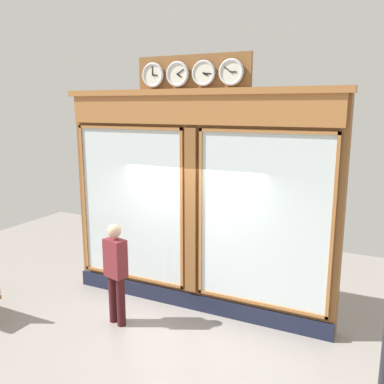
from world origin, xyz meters
name	(u,v)px	position (x,y,z in m)	size (l,w,h in m)	color
shop_facade	(195,201)	(0.00, -0.13, 1.92)	(4.90, 0.42, 4.30)	brown
pedestrian	(116,270)	(0.87, 1.00, 0.93)	(0.40, 0.31, 1.69)	#3A1316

